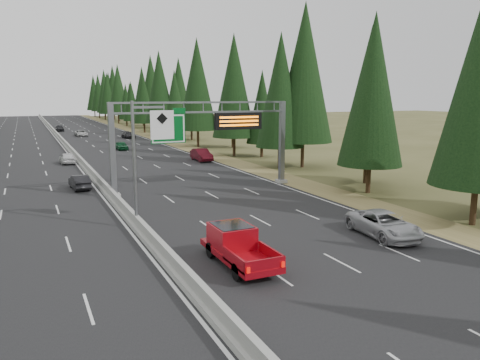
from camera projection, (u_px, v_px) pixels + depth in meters
name	position (u px, v px, depth m)	size (l,w,h in m)	color
road	(65.00, 146.00, 78.82)	(32.00, 260.00, 0.08)	black
shoulder_right	(168.00, 142.00, 86.14)	(3.60, 260.00, 0.06)	olive
median_barrier	(65.00, 144.00, 78.75)	(0.70, 260.00, 0.85)	gray
sign_gantry	(211.00, 131.00, 41.22)	(16.75, 0.98, 7.80)	slate
hov_sign_pole	(144.00, 155.00, 29.03)	(2.80, 0.50, 8.00)	slate
tree_row_right	(195.00, 89.00, 83.44)	(11.65, 245.26, 18.90)	black
silver_minivan	(384.00, 224.00, 27.88)	(2.45, 5.32, 1.48)	#A2A3A7
red_pickup	(235.00, 243.00, 23.45)	(2.03, 5.68, 1.85)	black
car_ahead_green	(121.00, 146.00, 72.57)	(1.55, 3.85, 1.31)	#114E27
car_ahead_dkred	(201.00, 155.00, 60.30)	(1.65, 4.73, 1.56)	#510B15
car_ahead_dkgrey	(128.00, 135.00, 92.09)	(1.84, 4.53, 1.31)	black
car_ahead_white	(81.00, 133.00, 96.72)	(2.15, 4.66, 1.29)	#B8B8B8
car_ahead_far	(59.00, 128.00, 110.43)	(1.82, 4.52, 1.54)	black
car_onc_near	(80.00, 182.00, 42.05)	(1.36, 3.90, 1.29)	black
car_onc_white	(67.00, 158.00, 57.81)	(1.64, 4.06, 1.38)	silver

